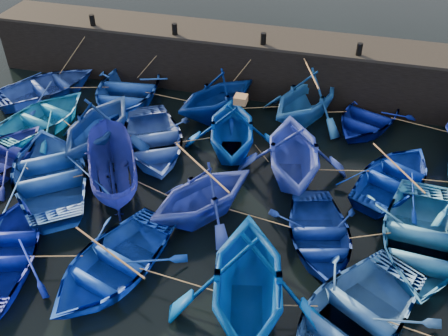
# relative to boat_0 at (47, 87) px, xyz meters

# --- Properties ---
(ground) EXTENTS (120.00, 120.00, 0.00)m
(ground) POSITION_rel_boat_0_xyz_m (9.50, -7.20, -0.49)
(ground) COLOR black
(ground) RESTS_ON ground
(quay_wall) EXTENTS (26.00, 2.50, 2.50)m
(quay_wall) POSITION_rel_boat_0_xyz_m (9.50, 3.30, 0.76)
(quay_wall) COLOR black
(quay_wall) RESTS_ON ground
(quay_top) EXTENTS (26.00, 2.50, 0.12)m
(quay_top) POSITION_rel_boat_0_xyz_m (9.50, 3.30, 2.07)
(quay_top) COLOR black
(quay_top) RESTS_ON quay_wall
(bollard_0) EXTENTS (0.24, 0.24, 0.50)m
(bollard_0) POSITION_rel_boat_0_xyz_m (1.50, 2.40, 2.38)
(bollard_0) COLOR black
(bollard_0) RESTS_ON quay_top
(bollard_1) EXTENTS (0.24, 0.24, 0.50)m
(bollard_1) POSITION_rel_boat_0_xyz_m (5.50, 2.40, 2.38)
(bollard_1) COLOR black
(bollard_1) RESTS_ON quay_top
(bollard_2) EXTENTS (0.24, 0.24, 0.50)m
(bollard_2) POSITION_rel_boat_0_xyz_m (9.50, 2.40, 2.38)
(bollard_2) COLOR black
(bollard_2) RESTS_ON quay_top
(bollard_3) EXTENTS (0.24, 0.24, 0.50)m
(bollard_3) POSITION_rel_boat_0_xyz_m (13.50, 2.40, 2.38)
(bollard_3) COLOR black
(bollard_3) RESTS_ON quay_top
(boat_0) EXTENTS (5.47, 5.77, 0.97)m
(boat_0) POSITION_rel_boat_0_xyz_m (0.00, 0.00, 0.00)
(boat_0) COLOR #22419A
(boat_0) RESTS_ON ground
(boat_1) EXTENTS (4.80, 6.23, 1.20)m
(boat_1) POSITION_rel_boat_0_xyz_m (3.73, 0.59, 0.11)
(boat_1) COLOR #1844BA
(boat_1) RESTS_ON ground
(boat_2) EXTENTS (5.22, 5.37, 2.16)m
(boat_2) POSITION_rel_boat_0_xyz_m (8.03, 0.30, 0.59)
(boat_2) COLOR navy
(boat_2) RESTS_ON ground
(boat_3) EXTENTS (5.32, 5.60, 2.31)m
(boat_3) POSITION_rel_boat_0_xyz_m (11.72, 1.01, 0.67)
(boat_3) COLOR blue
(boat_3) RESTS_ON ground
(boat_4) EXTENTS (4.57, 5.28, 0.92)m
(boat_4) POSITION_rel_boat_0_xyz_m (14.31, 1.26, -0.03)
(boat_4) COLOR navy
(boat_4) RESTS_ON ground
(boat_6) EXTENTS (4.43, 5.31, 0.95)m
(boat_6) POSITION_rel_boat_0_xyz_m (1.26, -2.40, -0.01)
(boat_6) COLOR blue
(boat_6) RESTS_ON ground
(boat_7) EXTENTS (4.10, 4.67, 2.33)m
(boat_7) POSITION_rel_boat_0_xyz_m (4.26, -3.16, 0.68)
(boat_7) COLOR navy
(boat_7) RESTS_ON ground
(boat_8) EXTENTS (5.39, 5.94, 1.01)m
(boat_8) POSITION_rel_boat_0_xyz_m (6.31, -2.79, 0.02)
(boat_8) COLOR blue
(boat_8) RESTS_ON ground
(boat_9) EXTENTS (4.73, 5.17, 2.30)m
(boat_9) POSITION_rel_boat_0_xyz_m (9.32, -2.11, 0.66)
(boat_9) COLOR #00338E
(boat_9) RESTS_ON ground
(boat_10) EXTENTS (4.92, 5.40, 2.43)m
(boat_10) POSITION_rel_boat_0_xyz_m (11.82, -3.03, 0.73)
(boat_10) COLOR blue
(boat_10) RESTS_ON ground
(boat_11) EXTENTS (4.69, 5.23, 0.89)m
(boat_11) POSITION_rel_boat_0_xyz_m (15.40, -2.63, -0.04)
(boat_11) COLOR #042592
(boat_11) RESTS_ON ground
(boat_14) EXTENTS (6.48, 6.81, 1.15)m
(boat_14) POSITION_rel_boat_0_xyz_m (3.59, -5.71, 0.09)
(boat_14) COLOR #1C4AB2
(boat_14) RESTS_ON ground
(boat_15) EXTENTS (3.60, 4.64, 1.70)m
(boat_15) POSITION_rel_boat_0_xyz_m (5.85, -5.34, 0.36)
(boat_15) COLOR navy
(boat_15) RESTS_ON ground
(boat_16) EXTENTS (5.09, 5.20, 2.08)m
(boat_16) POSITION_rel_boat_0_xyz_m (9.29, -5.88, 0.55)
(boat_16) COLOR #2539A0
(boat_16) RESTS_ON ground
(boat_17) EXTENTS (3.93, 4.74, 0.85)m
(boat_17) POSITION_rel_boat_0_xyz_m (13.14, -6.18, -0.06)
(boat_17) COLOR navy
(boat_17) RESTS_ON ground
(boat_18) EXTENTS (4.09, 5.49, 1.09)m
(boat_18) POSITION_rel_boat_0_xyz_m (16.15, -5.62, 0.06)
(boat_18) COLOR #2B71B9
(boat_18) RESTS_ON ground
(boat_21) EXTENTS (4.44, 5.27, 0.93)m
(boat_21) POSITION_rel_boat_0_xyz_m (4.18, -9.37, -0.02)
(boat_21) COLOR #03138A
(boat_21) RESTS_ON ground
(boat_22) EXTENTS (4.52, 5.39, 0.96)m
(boat_22) POSITION_rel_boat_0_xyz_m (7.46, -8.95, -0.01)
(boat_22) COLOR blue
(boat_22) RESTS_ON ground
(boat_23) EXTENTS (5.17, 5.68, 2.58)m
(boat_23) POSITION_rel_boat_0_xyz_m (11.53, -9.15, 0.80)
(boat_23) COLOR #0042A5
(boat_23) RESTS_ON ground
(boat_24) EXTENTS (5.61, 6.09, 1.03)m
(boat_24) POSITION_rel_boat_0_xyz_m (14.31, -8.92, 0.03)
(boat_24) COLOR #2D60B5
(boat_24) RESTS_ON ground
(wooden_crate) EXTENTS (0.46, 0.46, 0.29)m
(wooden_crate) POSITION_rel_boat_0_xyz_m (9.62, -2.11, 1.96)
(wooden_crate) COLOR #996C42
(wooden_crate) RESTS_ON boat_9
(mooring_ropes) EXTENTS (18.41, 11.91, 2.10)m
(mooring_ropes) POSITION_rel_boat_0_xyz_m (9.60, -2.26, 0.39)
(mooring_ropes) COLOR tan
(mooring_ropes) RESTS_ON ground
(loose_oars) EXTENTS (10.20, 12.04, 1.48)m
(loose_oars) POSITION_rel_boat_0_xyz_m (10.97, -4.11, 1.10)
(loose_oars) COLOR #99724C
(loose_oars) RESTS_ON ground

